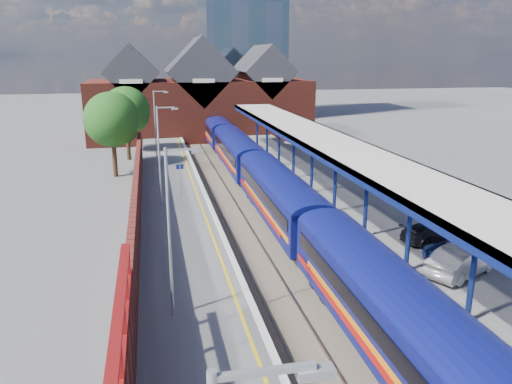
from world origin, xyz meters
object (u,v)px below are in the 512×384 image
lamp_post_b (172,223)px  lamp_post_d (156,121)px  parked_car_silver (463,261)px  train (255,168)px  lamp_post_c (161,150)px  platform_sign (180,175)px  parked_car_dark (434,233)px  parked_car_blue (464,251)px

lamp_post_b → lamp_post_d: bearing=90.0°
parked_car_silver → train: bearing=-10.0°
lamp_post_c → platform_sign: lamp_post_c is taller
lamp_post_d → parked_car_silver: lamp_post_d is taller
parked_car_silver → parked_car_dark: 4.36m
lamp_post_d → train: bearing=-53.2°
parked_car_blue → parked_car_silver: bearing=135.8°
train → parked_car_dark: bearing=-66.6°
lamp_post_b → lamp_post_c: same height
lamp_post_b → platform_sign: 18.20m
parked_car_silver → lamp_post_b: bearing=68.2°
platform_sign → parked_car_silver: platform_sign is taller
lamp_post_b → parked_car_silver: bearing=4.5°
lamp_post_c → lamp_post_d: bearing=90.0°
lamp_post_b → parked_car_blue: size_ratio=1.69×
platform_sign → parked_car_blue: platform_sign is taller
train → lamp_post_b: 23.06m
lamp_post_b → lamp_post_d: 32.00m
train → lamp_post_d: (-7.86, 10.52, 2.87)m
train → parked_car_dark: train is taller
parked_car_silver → parked_car_blue: (1.04, 1.36, -0.15)m
parked_car_silver → parked_car_blue: size_ratio=1.07×
train → parked_car_silver: bearing=-73.7°
parked_car_dark → parked_car_blue: 2.88m
lamp_post_c → parked_car_blue: (14.86, -13.56, -3.42)m
lamp_post_d → platform_sign: lamp_post_d is taller
train → lamp_post_b: bearing=-110.1°
lamp_post_d → parked_car_blue: size_ratio=1.69×
train → parked_car_silver: (5.97, -20.41, -0.39)m
platform_sign → parked_car_dark: (13.50, -12.68, -1.11)m
parked_car_dark → parked_car_silver: bearing=157.0°
lamp_post_c → lamp_post_d: same height
train → parked_car_silver: train is taller
train → lamp_post_c: size_ratio=9.42×
lamp_post_b → platform_sign: lamp_post_b is taller
lamp_post_c → parked_car_silver: 20.60m
lamp_post_b → parked_car_blue: (14.86, 2.44, -3.42)m
lamp_post_d → parked_car_dark: 30.73m
lamp_post_c → train: bearing=34.9°
parked_car_blue → lamp_post_d: bearing=19.9°
parked_car_blue → platform_sign: bearing=34.1°
train → parked_car_silver: size_ratio=14.94×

